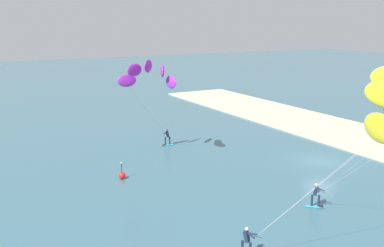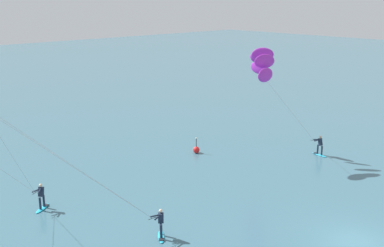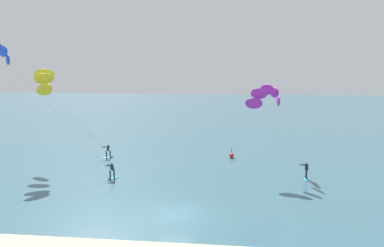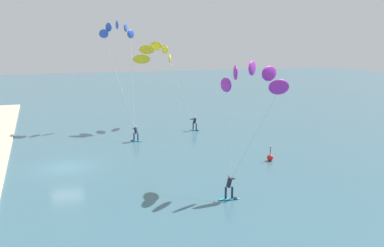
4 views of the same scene
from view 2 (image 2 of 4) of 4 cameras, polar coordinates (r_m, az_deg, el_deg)
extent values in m
plane|color=#386070|center=(28.07, 18.95, -13.24)|extent=(240.00, 240.00, 0.00)
ellipsoid|color=#23ADD1|center=(41.47, 14.89, -3.61)|extent=(0.59, 1.54, 0.08)
cube|color=black|center=(41.71, 14.47, -3.40)|extent=(0.33, 0.32, 0.02)
cylinder|color=#192338|center=(41.21, 15.16, -3.12)|extent=(0.14, 0.14, 0.78)
cylinder|color=#192338|center=(41.48, 14.70, -2.97)|extent=(0.14, 0.14, 0.78)
cube|color=#192338|center=(41.14, 14.99, -2.13)|extent=(0.35, 0.36, 0.63)
sphere|color=tan|center=(41.02, 15.03, -1.57)|extent=(0.20, 0.20, 0.20)
cylinder|color=black|center=(40.97, 14.26, -1.93)|extent=(0.42, 0.40, 0.03)
cylinder|color=#192338|center=(40.92, 14.67, -1.94)|extent=(0.59, 0.31, 0.15)
cylinder|color=#192338|center=(41.13, 14.60, -1.85)|extent=(0.33, 0.59, 0.15)
ellipsoid|color=purple|center=(40.88, 7.97, 6.62)|extent=(0.35, 1.75, 1.10)
ellipsoid|color=purple|center=(40.03, 8.14, 7.80)|extent=(0.99, 1.73, 1.10)
ellipsoid|color=purple|center=(38.74, 8.39, 8.10)|extent=(1.48, 1.44, 1.10)
ellipsoid|color=purple|center=(37.54, 8.61, 7.32)|extent=(1.74, 0.93, 1.10)
ellipsoid|color=purple|center=(36.94, 8.70, 5.71)|extent=(1.75, 0.35, 1.10)
cylinder|color=#B2B2B7|center=(40.78, 11.12, 2.13)|extent=(1.86, 4.58, 5.46)
cylinder|color=#B2B2B7|center=(38.86, 11.62, 1.48)|extent=(4.65, 1.68, 5.46)
ellipsoid|color=#23ADD1|center=(27.19, -3.69, -13.25)|extent=(1.19, 1.41, 0.08)
cube|color=black|center=(26.81, -3.65, -13.57)|extent=(0.40, 0.40, 0.02)
cylinder|color=#192338|center=(27.19, -3.72, -12.23)|extent=(0.14, 0.14, 0.78)
cylinder|color=#192338|center=(26.80, -3.68, -12.66)|extent=(0.14, 0.14, 0.78)
cube|color=#192338|center=(26.68, -3.73, -11.13)|extent=(0.43, 0.44, 0.63)
sphere|color=beige|center=(26.50, -3.74, -10.31)|extent=(0.20, 0.20, 0.20)
cylinder|color=black|center=(26.33, -4.71, -11.16)|extent=(0.55, 0.06, 0.03)
cylinder|color=#192338|center=(26.38, -4.08, -11.02)|extent=(0.60, 0.28, 0.15)
cylinder|color=#192338|center=(26.54, -4.36, -10.86)|extent=(0.58, 0.33, 0.15)
cylinder|color=#B2B2B7|center=(22.81, -17.30, -2.75)|extent=(10.68, 2.21, 9.80)
cylinder|color=#B2B2B7|center=(21.32, -15.48, -3.84)|extent=(10.84, 1.21, 9.80)
ellipsoid|color=#23ADD1|center=(31.79, -17.33, -9.60)|extent=(1.44, 1.14, 0.08)
cube|color=black|center=(32.09, -16.97, -9.23)|extent=(0.39, 0.40, 0.02)
cylinder|color=#192338|center=(31.44, -17.59, -9.04)|extent=(0.14, 0.14, 0.78)
cylinder|color=#192338|center=(31.79, -17.19, -8.74)|extent=(0.14, 0.14, 0.78)
cube|color=#192338|center=(31.35, -17.49, -7.73)|extent=(0.43, 0.43, 0.63)
sphere|color=beige|center=(31.20, -17.55, -7.02)|extent=(0.20, 0.20, 0.20)
cylinder|color=black|center=(30.90, -18.12, -7.82)|extent=(0.50, 0.28, 0.03)
cylinder|color=#192338|center=(31.02, -17.66, -7.63)|extent=(0.46, 0.51, 0.15)
cylinder|color=#192338|center=(31.15, -17.98, -7.56)|extent=(0.61, 0.15, 0.15)
cylinder|color=#B2B2B7|center=(26.88, -20.50, -3.82)|extent=(4.21, 4.92, 6.73)
sphere|color=red|center=(40.59, 0.51, -3.14)|extent=(0.56, 0.56, 0.56)
cylinder|color=#262628|center=(40.40, 0.51, -2.29)|extent=(0.06, 0.06, 0.70)
sphere|color=#F2F2CC|center=(40.28, 0.51, -1.74)|extent=(0.12, 0.12, 0.12)
camera|label=1|loc=(40.06, -52.09, 8.33)|focal=42.63mm
camera|label=3|loc=(29.51, 73.56, -0.22)|focal=33.26mm
camera|label=4|loc=(57.77, 38.46, 8.96)|focal=38.69mm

